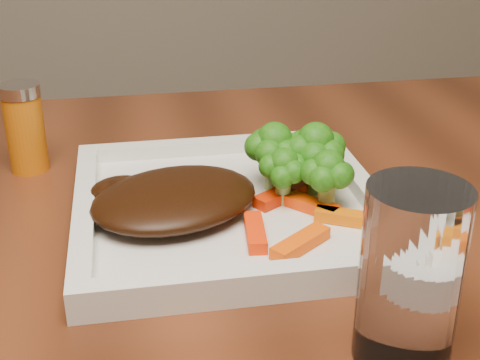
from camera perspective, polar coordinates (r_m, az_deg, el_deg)
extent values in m
cube|color=white|center=(0.60, -0.94, -2.75)|extent=(0.27, 0.27, 0.01)
ellipsoid|color=black|center=(0.58, -5.59, -1.57)|extent=(0.18, 0.16, 0.03)
cube|color=#FF5204|center=(0.53, 5.19, -5.37)|extent=(0.06, 0.05, 0.01)
cube|color=orange|center=(0.57, 9.12, -3.18)|extent=(0.05, 0.04, 0.01)
cube|color=#FF3104|center=(0.55, 1.30, -4.46)|extent=(0.02, 0.06, 0.01)
cube|color=#D65703|center=(0.65, 6.91, 0.44)|extent=(0.06, 0.03, 0.01)
cube|color=#FF3F04|center=(0.59, 5.90, -2.08)|extent=(0.05, 0.05, 0.01)
cube|color=red|center=(0.61, 3.66, -1.22)|extent=(0.06, 0.05, 0.01)
cylinder|color=#C3610A|center=(0.71, -17.88, 4.25)|extent=(0.05, 0.05, 0.09)
cylinder|color=white|center=(0.43, 14.28, -7.98)|extent=(0.08, 0.08, 0.12)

